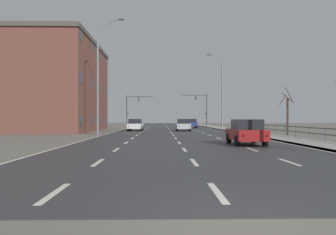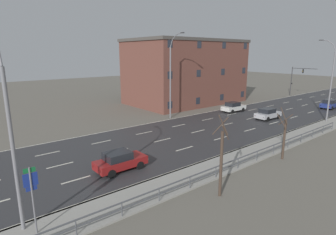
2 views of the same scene
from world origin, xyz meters
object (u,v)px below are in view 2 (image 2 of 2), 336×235
Objects in this scene: street_lamp_midground at (330,82)px; brick_building at (186,71)px; street_lamp_left_bank at (171,78)px; car_far_left at (233,107)px; car_far_right at (268,114)px; car_near_right at (120,161)px; street_lamp_foreground at (11,138)px; highway_sign at (32,193)px; car_near_left at (330,104)px; traffic_signal_left at (296,77)px.

brick_building is at bearing -169.53° from street_lamp_midground.
car_far_left is at bearing 74.37° from street_lamp_left_bank.
car_far_left and car_far_right have the same top height.
car_far_right is at bearing 94.87° from car_near_right.
car_near_right is (-3.47, -29.78, -4.55)m from street_lamp_midground.
street_lamp_foreground reaches higher than car_far_right.
street_lamp_midground reaches higher than highway_sign.
street_lamp_foreground reaches higher than car_near_right.
car_near_left is at bearing 95.25° from highway_sign.
traffic_signal_left is 1.49× the size of car_far_left.
street_lamp_midground is at bearing -72.15° from car_near_left.
street_lamp_left_bank reaches higher than highway_sign.
highway_sign is 58.97m from traffic_signal_left.
street_lamp_left_bank is 28.16m from car_near_left.
car_far_right is 18.49m from brick_building.
traffic_signal_left is 24.72m from car_far_left.
car_near_right is (-0.03, -40.00, 0.00)m from car_near_left.
car_far_left is 0.20× the size of brick_building.
street_lamp_left_bank is at bearing 127.40° from car_near_right.
street_lamp_midground is at bearing 42.23° from car_far_right.
street_lamp_midground is at bearing 83.00° from car_near_right.
street_lamp_foreground is 40.68m from brick_building.
brick_building is (-17.79, 0.56, 4.98)m from car_far_right.
car_near_right is (10.94, -49.58, -3.29)m from traffic_signal_left.
highway_sign is (1.00, 0.45, -2.69)m from street_lamp_foreground.
street_lamp_foreground is 59.14m from traffic_signal_left.
car_near_right is (8.51, -25.20, 0.00)m from car_far_left.
traffic_signal_left is at bearing 105.08° from highway_sign.
street_lamp_midground is 0.93× the size of street_lamp_left_bank.
car_near_left is (-4.35, 47.34, -1.58)m from highway_sign.
street_lamp_left_bank reaches higher than street_lamp_midground.
street_lamp_foreground is at bearing -56.68° from street_lamp_left_bank.
car_far_left is at bearing -84.30° from traffic_signal_left.
car_near_right is at bearing -77.55° from traffic_signal_left.
street_lamp_midground is at bearing 23.03° from car_far_left.
brick_building reaches higher than street_lamp_foreground.
street_lamp_left_bank is 2.84× the size of car_far_right.
street_lamp_midground is 11.70m from car_near_left.
street_lamp_left_bank is at bearing -115.13° from car_near_left.
car_near_right is at bearing 120.89° from highway_sign.
car_near_right is (-3.39, 7.79, -4.27)m from street_lamp_foreground.
car_near_left is (-3.35, 47.79, -4.27)m from street_lamp_foreground.
car_far_right is at bearing -70.67° from traffic_signal_left.
highway_sign reaches higher than car_far_left.
car_far_left is 1.01× the size of car_near_right.
car_near_left is (-3.43, 10.22, -4.55)m from street_lamp_midground.
car_far_left is at bearing -1.17° from brick_building.
car_far_left is (-11.90, 32.99, -4.27)m from street_lamp_foreground.
highway_sign is (0.92, -37.12, -2.98)m from street_lamp_midground.
car_near_left is at bearing 94.01° from street_lamp_foreground.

